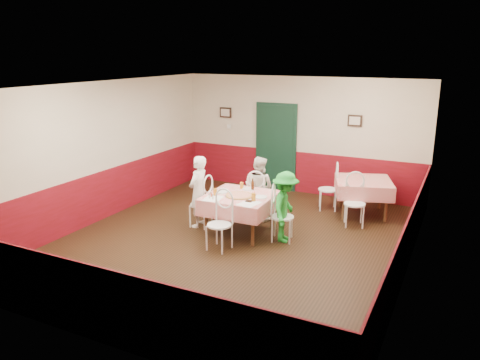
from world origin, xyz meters
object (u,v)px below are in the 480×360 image
at_px(pizza, 239,195).
at_px(wallet, 249,201).
at_px(diner_right, 285,207).
at_px(second_table, 363,197).
at_px(chair_right, 282,217).
at_px(diner_far, 259,188).
at_px(glass_c, 242,185).
at_px(chair_far, 258,198).
at_px(main_table, 240,214).
at_px(glass_a, 215,192).
at_px(glass_b, 254,197).
at_px(chair_left, 201,205).
at_px(beer_bottle, 253,185).
at_px(chair_second_a, 328,190).
at_px(diner_left, 198,192).
at_px(chair_second_b, 355,204).
at_px(chair_near, 219,225).

relative_size(pizza, wallet, 4.51).
bearing_deg(diner_right, second_table, -33.55).
bearing_deg(chair_right, wallet, 107.14).
relative_size(second_table, diner_far, 0.85).
bearing_deg(glass_c, pizza, -69.01).
bearing_deg(chair_far, pizza, 81.77).
distance_m(main_table, chair_far, 0.85).
relative_size(second_table, glass_a, 8.49).
bearing_deg(glass_b, chair_left, 170.43).
relative_size(beer_bottle, diner_far, 0.16).
bearing_deg(wallet, chair_right, 29.45).
height_order(second_table, chair_left, chair_left).
height_order(chair_left, pizza, chair_left).
bearing_deg(chair_second_a, diner_left, -61.93).
relative_size(chair_second_a, diner_far, 0.69).
bearing_deg(main_table, second_table, 48.45).
bearing_deg(diner_left, glass_b, 80.94).
distance_m(second_table, chair_second_a, 0.75).
height_order(chair_far, beer_bottle, beer_bottle).
distance_m(chair_second_a, glass_b, 2.46).
relative_size(second_table, chair_far, 1.24).
bearing_deg(pizza, diner_right, 6.27).
bearing_deg(chair_second_b, diner_right, -144.17).
distance_m(glass_c, diner_left, 0.86).
bearing_deg(diner_far, wallet, 109.99).
height_order(chair_near, glass_a, chair_near).
distance_m(chair_right, wallet, 0.69).
height_order(chair_second_b, glass_b, glass_b).
bearing_deg(pizza, wallet, -35.62).
distance_m(glass_b, wallet, 0.11).
bearing_deg(main_table, chair_left, -178.96).
distance_m(beer_bottle, diner_left, 1.07).
relative_size(chair_right, wallet, 8.18).
bearing_deg(wallet, chair_left, 165.58).
distance_m(glass_c, beer_bottle, 0.24).
bearing_deg(diner_right, diner_far, 37.24).
bearing_deg(diner_far, chair_near, 95.15).
xyz_separation_m(diner_left, diner_far, (0.88, 0.92, -0.05)).
distance_m(chair_left, glass_c, 0.89).
bearing_deg(chair_right, pizza, 83.23).
relative_size(main_table, diner_far, 0.93).
distance_m(chair_near, glass_c, 1.31).
xyz_separation_m(second_table, pizza, (-1.84, -2.18, 0.40)).
distance_m(chair_right, diner_left, 1.77).
xyz_separation_m(chair_right, diner_far, (-0.87, 0.88, 0.21)).
xyz_separation_m(glass_a, diner_left, (-0.50, 0.22, -0.12)).
bearing_deg(second_table, main_table, -131.55).
relative_size(chair_far, chair_near, 1.00).
bearing_deg(second_table, beer_bottle, -136.11).
xyz_separation_m(chair_second_a, glass_b, (-0.73, -2.32, 0.38)).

